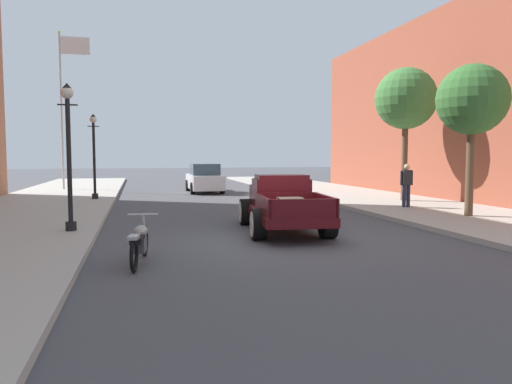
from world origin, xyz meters
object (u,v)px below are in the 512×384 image
Objects in this scene: pedestrian_sidewalk_right at (406,183)px; street_tree_second at (406,99)px; car_background_white at (204,179)px; street_lamp_near at (69,146)px; hotrod_truck_maroon at (282,204)px; motorcycle_parked at (140,242)px; street_lamp_far at (94,150)px; street_tree_nearest at (472,101)px; flagpole at (65,93)px.

street_tree_second is at bearing 60.97° from pedestrian_sidewalk_right.
car_background_white is 1.12× the size of street_lamp_near.
hotrod_truck_maroon reaches higher than motorcycle_parked.
pedestrian_sidewalk_right reaches higher than hotrod_truck_maroon.
motorcycle_parked is at bearing -101.65° from car_background_white.
car_background_white is 15.31m from street_lamp_near.
car_background_white is at bearing 119.45° from pedestrian_sidewalk_right.
street_lamp_far is (-5.64, -4.60, 1.62)m from car_background_white.
street_tree_nearest is 0.85× the size of street_tree_second.
hotrod_truck_maroon is 10.12m from street_tree_second.
car_background_white is 7.45m from street_lamp_far.
motorcycle_parked is at bearing -159.32° from street_tree_nearest.
street_tree_second is (0.81, 5.34, 0.66)m from street_tree_nearest.
car_background_white is at bearing 78.35° from motorcycle_parked.
motorcycle_parked is 13.64m from street_lamp_far.
street_lamp_near is 14.40m from street_tree_second.
hotrod_truck_maroon is 1.17× the size of car_background_white.
flagpole reaches higher than street_lamp_near.
flagpole is at bearing 135.65° from pedestrian_sidewalk_right.
car_background_white is 12.77m from pedestrian_sidewalk_right.
flagpole is at bearing 115.25° from hotrod_truck_maroon.
street_lamp_far reaches higher than hotrod_truck_maroon.
motorcycle_parked is 11.79m from street_tree_nearest.
street_lamp_near is 12.39m from street_tree_nearest.
street_lamp_near is at bearing -88.92° from street_lamp_far.
flagpole is (-14.04, 13.73, 4.68)m from pedestrian_sidewalk_right.
pedestrian_sidewalk_right reaches higher than car_background_white.
pedestrian_sidewalk_right is 0.34× the size of street_tree_nearest.
flagpole reaches higher than car_background_white.
street_lamp_far is (-0.18, 9.61, 0.00)m from street_lamp_near.
street_lamp_near is 0.42× the size of flagpole.
hotrod_truck_maroon is at bearing -151.02° from pedestrian_sidewalk_right.
flagpole is 22.19m from street_tree_nearest.
street_lamp_far is 0.67× the size of street_tree_second.
street_lamp_far is (-11.91, 6.52, 1.30)m from pedestrian_sidewalk_right.
pedestrian_sidewalk_right is 0.29× the size of street_tree_second.
hotrod_truck_maroon is 14.44m from car_background_white.
flagpole reaches higher than street_tree_nearest.
flagpole is 1.86× the size of street_tree_nearest.
street_lamp_near reaches higher than hotrod_truck_maroon.
street_tree_nearest reaches higher than pedestrian_sidewalk_right.
street_lamp_near reaches higher than car_background_white.
pedestrian_sidewalk_right is at bearing -44.35° from flagpole.
motorcycle_parked is 15.26m from street_tree_second.
pedestrian_sidewalk_right is at bearing 34.45° from motorcycle_parked.
street_tree_nearest is (12.30, 0.23, 1.51)m from street_lamp_near.
street_tree_second reaches higher than street_lamp_far.
motorcycle_parked is 1.28× the size of pedestrian_sidewalk_right.
flagpole reaches higher than street_lamp_far.
motorcycle_parked is at bearing -140.61° from street_tree_second.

